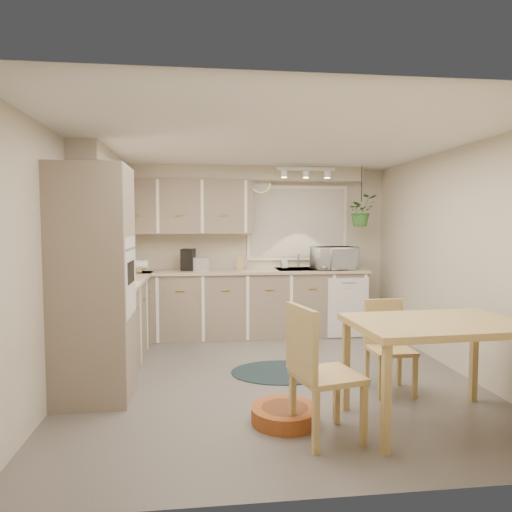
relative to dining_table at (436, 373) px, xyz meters
name	(u,v)px	position (x,y,z in m)	size (l,w,h in m)	color
floor	(272,377)	(-1.12, 1.24, -0.41)	(4.20, 4.20, 0.00)	#605A54
ceiling	(272,142)	(-1.12, 1.24, 1.99)	(4.20, 4.20, 0.00)	silver
wall_back	(250,250)	(-1.12, 3.34, 0.79)	(4.00, 0.04, 2.40)	#C1B69F
wall_front	(329,293)	(-1.12, -0.86, 0.79)	(4.00, 0.04, 2.40)	#C1B69F
wall_left	(67,264)	(-3.12, 1.24, 0.79)	(0.04, 4.20, 2.40)	#C1B69F
wall_right	(457,260)	(0.88, 1.24, 0.79)	(0.04, 4.20, 2.40)	#C1B69F
base_cab_left	(118,321)	(-2.82, 2.12, 0.04)	(0.60, 1.85, 0.90)	gray
base_cab_back	(239,304)	(-1.32, 3.04, 0.04)	(3.60, 0.60, 0.90)	gray
counter_left	(118,281)	(-2.81, 2.12, 0.51)	(0.64, 1.89, 0.04)	tan
counter_back	(239,271)	(-1.32, 3.03, 0.51)	(3.64, 0.64, 0.04)	tan
oven_stack	(93,284)	(-2.79, 0.87, 0.64)	(0.65, 0.65, 2.10)	gray
wall_oven_face	(130,283)	(-2.47, 0.87, 0.64)	(0.02, 0.56, 0.58)	silver
upper_cab_left	(106,204)	(-2.94, 2.24, 1.41)	(0.35, 2.00, 0.75)	gray
upper_cab_back	(181,207)	(-2.12, 3.17, 1.41)	(2.00, 0.35, 0.75)	gray
soffit_left	(103,163)	(-2.97, 2.24, 1.89)	(0.30, 2.00, 0.20)	#C1B69F
soffit_back	(237,174)	(-1.32, 3.19, 1.89)	(3.60, 0.30, 0.20)	#C1B69F
cooktop	(108,285)	(-2.80, 1.54, 0.53)	(0.52, 0.58, 0.02)	silver
range_hood	(105,242)	(-2.82, 1.54, 0.99)	(0.40, 0.60, 0.14)	silver
window_blinds	(298,223)	(-0.42, 3.31, 1.19)	(1.40, 0.02, 1.00)	white
window_frame	(297,223)	(-0.42, 3.32, 1.19)	(1.50, 0.02, 1.10)	white
sink	(301,272)	(-0.42, 3.04, 0.49)	(0.70, 0.48, 0.10)	#B1B4B9
dishwasher_front	(348,308)	(0.18, 2.73, 0.01)	(0.58, 0.01, 0.83)	silver
track_light_bar	(306,169)	(-0.42, 2.79, 1.92)	(0.80, 0.04, 0.04)	silver
wall_clock	(261,183)	(-0.97, 3.31, 1.77)	(0.30, 0.30, 0.03)	#DDBA4E
dining_table	(436,373)	(0.00, 0.00, 0.00)	(1.32, 0.88, 0.83)	tan
chair_left	(327,372)	(-0.91, -0.13, 0.08)	(0.47, 0.47, 1.00)	tan
chair_back	(391,347)	(-0.07, 0.70, 0.02)	(0.40, 0.40, 0.86)	tan
braided_rug	(281,372)	(-0.99, 1.38, -0.41)	(1.08, 0.81, 0.01)	black
pet_bed	(285,415)	(-1.18, 0.17, -0.35)	(0.54, 0.54, 0.12)	#9D4B1F
microwave	(334,256)	(0.04, 2.94, 0.72)	(0.58, 0.32, 0.39)	silver
soap_bottle	(284,265)	(-0.64, 3.19, 0.57)	(0.08, 0.19, 0.09)	silver
hanging_plant	(361,214)	(0.42, 2.94, 1.31)	(0.40, 0.44, 0.35)	#346C2B
coffee_maker	(188,260)	(-2.01, 3.04, 0.68)	(0.17, 0.21, 0.30)	black
toaster	(198,264)	(-1.88, 3.06, 0.61)	(0.29, 0.17, 0.18)	#B1B4B9
knife_block	(240,263)	(-1.29, 3.09, 0.62)	(0.09, 0.09, 0.20)	tan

